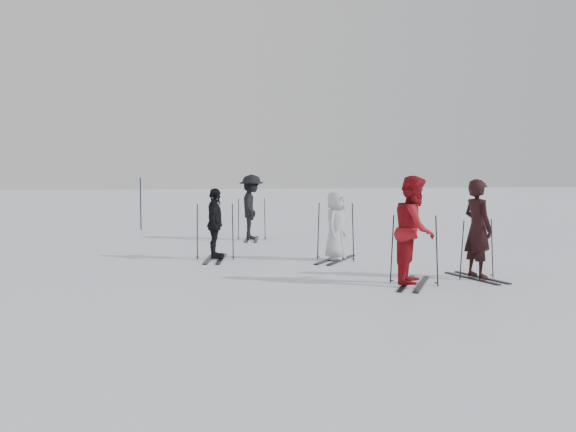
% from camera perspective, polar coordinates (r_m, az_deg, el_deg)
% --- Properties ---
extents(ground, '(120.00, 120.00, 0.00)m').
position_cam_1_polar(ground, '(13.96, 0.87, -4.38)').
color(ground, silver).
rests_on(ground, ground).
extents(skier_near_dark, '(0.56, 0.75, 1.86)m').
position_cam_1_polar(skier_near_dark, '(12.62, 16.50, -1.19)').
color(skier_near_dark, black).
rests_on(skier_near_dark, ground).
extents(skier_red, '(1.10, 1.18, 1.93)m').
position_cam_1_polar(skier_red, '(11.68, 11.18, -1.34)').
color(skier_red, maroon).
rests_on(skier_red, ground).
extents(skier_grey, '(0.84, 0.90, 1.55)m').
position_cam_1_polar(skier_grey, '(14.65, 4.25, -0.94)').
color(skier_grey, '#B6BAC1').
rests_on(skier_grey, ground).
extents(skier_uphill_left, '(0.58, 1.01, 1.62)m').
position_cam_1_polar(skier_uphill_left, '(14.84, -6.51, -0.76)').
color(skier_uphill_left, black).
rests_on(skier_uphill_left, ground).
extents(skier_uphill_far, '(0.94, 1.35, 1.91)m').
position_cam_1_polar(skier_uphill_far, '(19.05, -3.26, 0.74)').
color(skier_uphill_far, black).
rests_on(skier_uphill_far, ground).
extents(skis_near_dark, '(1.72, 1.12, 1.16)m').
position_cam_1_polar(skis_near_dark, '(12.66, 16.47, -2.76)').
color(skis_near_dark, black).
rests_on(skis_near_dark, ground).
extents(skis_red, '(2.01, 1.71, 1.30)m').
position_cam_1_polar(skis_red, '(11.71, 11.15, -2.88)').
color(skis_red, black).
rests_on(skis_red, ground).
extents(skis_grey, '(2.09, 1.88, 1.36)m').
position_cam_1_polar(skis_grey, '(14.66, 4.24, -1.31)').
color(skis_grey, black).
rests_on(skis_grey, ground).
extents(skis_uphill_left, '(1.99, 1.32, 1.33)m').
position_cam_1_polar(skis_uphill_left, '(14.85, -6.50, -1.31)').
color(skis_uphill_left, black).
rests_on(skis_uphill_left, ground).
extents(skis_uphill_far, '(1.90, 1.25, 1.28)m').
position_cam_1_polar(skis_uphill_far, '(19.07, -3.25, -0.20)').
color(skis_uphill_far, black).
rests_on(skis_uphill_far, ground).
extents(piste_marker, '(0.04, 0.04, 1.82)m').
position_cam_1_polar(piste_marker, '(22.88, -12.97, 1.09)').
color(piste_marker, black).
rests_on(piste_marker, ground).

